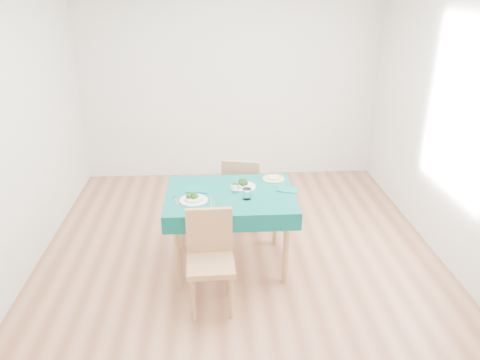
{
  "coord_description": "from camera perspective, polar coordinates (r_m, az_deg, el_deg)",
  "views": [
    {
      "loc": [
        -0.24,
        -4.01,
        2.55
      ],
      "look_at": [
        0.0,
        0.0,
        0.85
      ],
      "focal_mm": 35.0,
      "sensor_mm": 36.0,
      "label": 1
    }
  ],
  "objects": [
    {
      "name": "fork_near",
      "position": [
        4.21,
        -7.81,
        -2.49
      ],
      "size": [
        0.06,
        0.17,
        0.0
      ],
      "primitive_type": "cube",
      "rotation": [
        0.0,
        0.0,
        0.25
      ],
      "color": "silver",
      "rests_on": "table"
    },
    {
      "name": "fork_far",
      "position": [
        4.49,
        -0.41,
        -0.56
      ],
      "size": [
        0.02,
        0.17,
        0.0
      ],
      "primitive_type": "cube",
      "rotation": [
        0.0,
        0.0,
        0.01
      ],
      "color": "silver",
      "rests_on": "table"
    },
    {
      "name": "tumbler_side",
      "position": [
        4.18,
        0.86,
        -1.7
      ],
      "size": [
        0.08,
        0.08,
        0.1
      ],
      "primitive_type": "cylinder",
      "color": "white",
      "rests_on": "table"
    },
    {
      "name": "side_plate",
      "position": [
        4.62,
        4.1,
        0.14
      ],
      "size": [
        0.22,
        0.22,
        0.01
      ],
      "primitive_type": "cylinder",
      "color": "#A5BC5B",
      "rests_on": "table"
    },
    {
      "name": "table",
      "position": [
        4.48,
        -1.17,
        -6.05
      ],
      "size": [
        1.17,
        0.89,
        0.76
      ],
      "primitive_type": "cube",
      "color": "#085952",
      "rests_on": "ground"
    },
    {
      "name": "room_shell",
      "position": [
        4.19,
        0.0,
        6.27
      ],
      "size": [
        4.02,
        4.52,
        2.73
      ],
      "color": "brown",
      "rests_on": "ground"
    },
    {
      "name": "knife_near",
      "position": [
        4.15,
        -3.55,
        -2.65
      ],
      "size": [
        0.02,
        0.2,
        0.0
      ],
      "primitive_type": "cube",
      "rotation": [
        0.0,
        0.0,
        0.0
      ],
      "color": "silver",
      "rests_on": "table"
    },
    {
      "name": "napkin_near",
      "position": [
        4.39,
        -5.17,
        -1.18
      ],
      "size": [
        0.23,
        0.18,
        0.01
      ],
      "primitive_type": "cube",
      "rotation": [
        0.0,
        0.0,
        -0.16
      ],
      "color": "#0B625A",
      "rests_on": "table"
    },
    {
      "name": "chair_near",
      "position": [
        3.86,
        -3.63,
        -9.52
      ],
      "size": [
        0.4,
        0.44,
        0.97
      ],
      "primitive_type": "cube",
      "rotation": [
        0.0,
        0.0,
        0.03
      ],
      "color": "#A97C4F",
      "rests_on": "ground"
    },
    {
      "name": "knife_far",
      "position": [
        4.43,
        5.42,
        -0.98
      ],
      "size": [
        0.02,
        0.23,
        0.0
      ],
      "primitive_type": "cube",
      "rotation": [
        0.0,
        0.0,
        0.03
      ],
      "color": "silver",
      "rests_on": "table"
    },
    {
      "name": "bowl_near",
      "position": [
        4.17,
        -5.69,
        -2.07
      ],
      "size": [
        0.25,
        0.25,
        0.08
      ],
      "primitive_type": null,
      "color": "white",
      "rests_on": "table"
    },
    {
      "name": "chair_far",
      "position": [
        5.12,
        0.37,
        -0.64
      ],
      "size": [
        0.48,
        0.51,
        1.0
      ],
      "primitive_type": "cube",
      "rotation": [
        0.0,
        0.0,
        2.93
      ],
      "color": "#A97C4F",
      "rests_on": "ground"
    },
    {
      "name": "bowl_far",
      "position": [
        4.43,
        0.38,
        -0.44
      ],
      "size": [
        0.24,
        0.24,
        0.07
      ],
      "primitive_type": null,
      "color": "white",
      "rests_on": "table"
    },
    {
      "name": "bread_slice",
      "position": [
        4.62,
        4.1,
        0.28
      ],
      "size": [
        0.09,
        0.09,
        0.01
      ],
      "primitive_type": "cube",
      "rotation": [
        0.0,
        0.0,
        0.05
      ],
      "color": "beige",
      "rests_on": "side_plate"
    },
    {
      "name": "napkin_far",
      "position": [
        4.4,
        5.85,
        -1.17
      ],
      "size": [
        0.22,
        0.19,
        0.01
      ],
      "primitive_type": "cube",
      "rotation": [
        0.0,
        0.0,
        -0.33
      ],
      "color": "#0B625A",
      "rests_on": "table"
    },
    {
      "name": "tumbler_center",
      "position": [
        4.31,
        -0.66,
        -0.99
      ],
      "size": [
        0.07,
        0.07,
        0.09
      ],
      "primitive_type": "cylinder",
      "color": "white",
      "rests_on": "table"
    }
  ]
}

